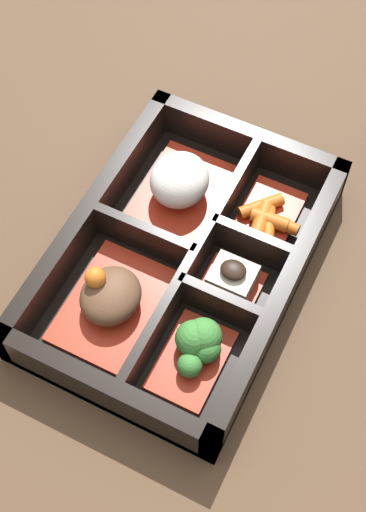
# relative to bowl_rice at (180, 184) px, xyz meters

# --- Properties ---
(ground_plane) EXTENTS (3.00, 3.00, 0.00)m
(ground_plane) POSITION_rel_bowl_rice_xyz_m (-0.06, -0.03, -0.03)
(ground_plane) COLOR #4C3523
(bento_base) EXTENTS (0.28, 0.19, 0.01)m
(bento_base) POSITION_rel_bowl_rice_xyz_m (-0.06, -0.03, -0.03)
(bento_base) COLOR black
(bento_base) RESTS_ON ground_plane
(bento_rim) EXTENTS (0.28, 0.19, 0.05)m
(bento_rim) POSITION_rel_bowl_rice_xyz_m (-0.06, -0.04, -0.01)
(bento_rim) COLOR black
(bento_rim) RESTS_ON ground_plane
(bowl_stew) EXTENTS (0.11, 0.07, 0.05)m
(bowl_stew) POSITION_rel_bowl_rice_xyz_m (-0.13, 0.00, -0.01)
(bowl_stew) COLOR #B22D19
(bowl_stew) RESTS_ON bento_base
(bowl_rice) EXTENTS (0.11, 0.07, 0.05)m
(bowl_rice) POSITION_rel_bowl_rice_xyz_m (0.00, 0.00, 0.00)
(bowl_rice) COLOR #B22D19
(bowl_rice) RESTS_ON bento_base
(bowl_greens) EXTENTS (0.08, 0.05, 0.04)m
(bowl_greens) POSITION_rel_bowl_rice_xyz_m (-0.13, -0.08, -0.00)
(bowl_greens) COLOR #B22D19
(bowl_greens) RESTS_ON bento_base
(bowl_tofu) EXTENTS (0.04, 0.05, 0.03)m
(bowl_tofu) POSITION_rel_bowl_rice_xyz_m (-0.06, -0.08, -0.01)
(bowl_tofu) COLOR #B22D19
(bowl_tofu) RESTS_ON bento_base
(bowl_carrots) EXTENTS (0.07, 0.06, 0.02)m
(bowl_carrots) POSITION_rel_bowl_rice_xyz_m (0.01, -0.08, -0.01)
(bowl_carrots) COLOR #B22D19
(bowl_carrots) RESTS_ON bento_base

